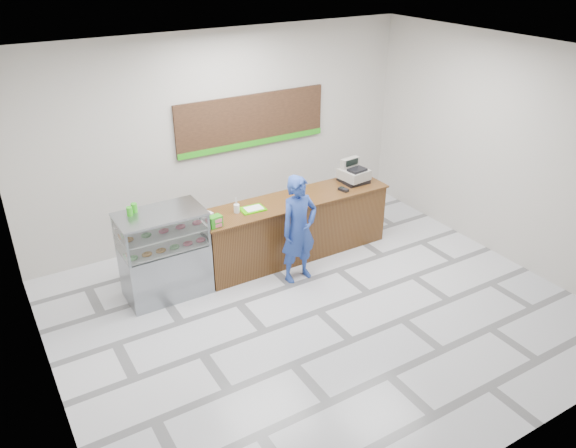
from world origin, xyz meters
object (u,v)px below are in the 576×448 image
sales_counter (295,227)px  display_case (164,254)px  serving_tray (253,209)px  cash_register (353,174)px  customer (299,229)px

sales_counter → display_case: display_case is taller
serving_tray → sales_counter: bearing=3.7°
cash_register → customer: 1.73m
display_case → customer: size_ratio=0.78×
cash_register → display_case: bearing=174.5°
display_case → cash_register: size_ratio=2.76×
display_case → cash_register: (3.43, 0.08, 0.50)m
sales_counter → serving_tray: (-0.77, -0.02, 0.52)m
display_case → customer: bearing=-18.6°
sales_counter → customer: bearing=-116.9°
cash_register → serving_tray: (-1.99, -0.09, -0.14)m
sales_counter → serving_tray: serving_tray is taller
sales_counter → cash_register: size_ratio=6.77×
cash_register → customer: size_ratio=0.28×
sales_counter → cash_register: cash_register is taller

